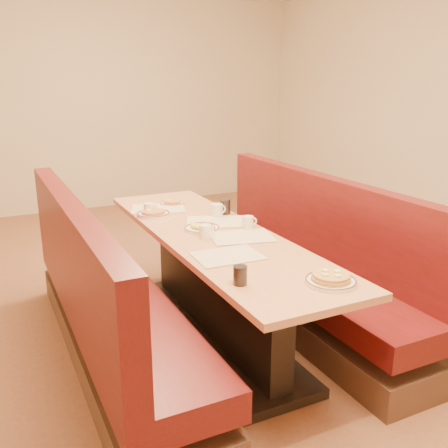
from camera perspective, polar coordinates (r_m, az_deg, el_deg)
name	(u,v)px	position (r m, az deg, el deg)	size (l,w,h in m)	color
ground	(214,335)	(3.56, -1.17, -12.57)	(8.00, 8.00, 0.00)	#9E6647
room_envelope	(212,41)	(3.13, -1.39, 20.18)	(6.04, 8.04, 2.82)	beige
diner_table	(213,285)	(3.40, -1.21, -7.03)	(0.70, 2.50, 0.75)	black
booth_left	(106,308)	(3.19, -13.37, -9.35)	(0.55, 2.50, 1.05)	#4C3326
booth_right	(303,270)	(3.75, 9.04, -5.18)	(0.55, 2.50, 1.05)	#4C3326
placemat_near_left	(228,256)	(2.83, 0.42, -3.63)	(0.37, 0.28, 0.00)	beige
placemat_near_right	(242,237)	(3.17, 2.04, -1.45)	(0.39, 0.29, 0.00)	beige
placemat_far_left	(158,208)	(3.90, -7.52, 1.80)	(0.40, 0.30, 0.00)	beige
placemat_far_right	(216,222)	(3.50, -0.95, 0.28)	(0.40, 0.30, 0.00)	beige
pancake_plate	(331,280)	(2.52, 12.12, -6.22)	(0.26, 0.26, 0.06)	white
eggs_plate	(202,228)	(3.32, -2.58, -0.43)	(0.24, 0.24, 0.05)	white
extra_plate_mid	(172,203)	(4.02, -5.93, 2.45)	(0.20, 0.20, 0.04)	white
extra_plate_far	(153,213)	(3.70, -8.09, 1.21)	(0.25, 0.25, 0.05)	white
coffee_mug_a	(248,222)	(3.36, 2.80, 0.24)	(0.11, 0.08, 0.08)	white
coffee_mug_b	(206,231)	(3.14, -2.11, -0.82)	(0.11, 0.08, 0.09)	white
coffee_mug_c	(217,210)	(3.64, -0.78, 1.62)	(0.12, 0.09, 0.09)	white
coffee_mug_d	(149,208)	(3.75, -8.54, 1.78)	(0.11, 0.07, 0.08)	white
soda_tumbler_near	(240,275)	(2.44, 1.86, -5.89)	(0.07, 0.07, 0.10)	black
soda_tumbler_mid	(225,206)	(3.71, 0.11, 2.01)	(0.08, 0.08, 0.11)	black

